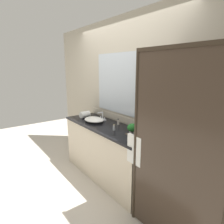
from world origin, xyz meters
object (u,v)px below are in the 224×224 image
potted_plant (132,128)px  rolled_towel_near_edge (85,114)px  rolled_towel_middle (85,115)px  amenity_bottle_shampoo (132,136)px  faucet (102,117)px  sink_basin (94,120)px  amenity_bottle_body_wash (114,128)px  amenity_bottle_conditioner (118,122)px

potted_plant → rolled_towel_near_edge: size_ratio=0.90×
rolled_towel_near_edge → rolled_towel_middle: rolled_towel_middle is taller
amenity_bottle_shampoo → potted_plant: bearing=136.5°
faucet → rolled_towel_near_edge: bearing=-168.2°
sink_basin → faucet: size_ratio=2.32×
potted_plant → amenity_bottle_body_wash: 0.33m
sink_basin → potted_plant: bearing=3.8°
amenity_bottle_body_wash → amenity_bottle_shampoo: (0.43, -0.03, 0.00)m
faucet → sink_basin: bearing=-90.0°
sink_basin → potted_plant: (0.90, 0.06, 0.06)m
faucet → amenity_bottle_conditioner: bearing=7.6°
faucet → potted_plant: bearing=-7.1°
rolled_towel_middle → faucet: bearing=25.5°
amenity_bottle_conditioner → rolled_towel_near_edge: bearing=-170.1°
amenity_bottle_shampoo → amenity_bottle_conditioner: size_ratio=1.02×
sink_basin → amenity_bottle_shampoo: (1.01, -0.05, 0.01)m
potted_plant → rolled_towel_near_edge: bearing=179.2°
potted_plant → amenity_bottle_conditioner: bearing=162.2°
sink_basin → potted_plant: potted_plant is taller
amenity_bottle_shampoo → rolled_towel_middle: size_ratio=0.51×
amenity_bottle_conditioner → amenity_bottle_body_wash: bearing=-51.1°
amenity_bottle_conditioner → rolled_towel_middle: size_ratio=0.50×
amenity_bottle_conditioner → rolled_towel_near_edge: amenity_bottle_conditioner is taller
faucet → amenity_bottle_conditioner: faucet is taller
faucet → potted_plant: 0.90m
faucet → amenity_bottle_body_wash: size_ratio=1.87×
amenity_bottle_body_wash → rolled_towel_near_edge: size_ratio=0.50×
sink_basin → amenity_bottle_shampoo: amenity_bottle_shampoo is taller
amenity_bottle_body_wash → rolled_towel_middle: (-0.92, 0.03, 0.01)m
amenity_bottle_conditioner → faucet: bearing=-172.4°
rolled_towel_middle → rolled_towel_near_edge: bearing=148.6°
amenity_bottle_conditioner → amenity_bottle_shampoo: bearing=-23.5°
faucet → rolled_towel_near_edge: faucet is taller
amenity_bottle_body_wash → amenity_bottle_conditioner: bearing=128.9°
faucet → potted_plant: potted_plant is taller
amenity_bottle_shampoo → amenity_bottle_conditioner: (-0.62, 0.27, -0.00)m
sink_basin → amenity_bottle_body_wash: size_ratio=4.34×
amenity_bottle_body_wash → amenity_bottle_conditioner: 0.31m
sink_basin → amenity_bottle_shampoo: 1.01m
sink_basin → rolled_towel_near_edge: 0.45m
amenity_bottle_conditioner → rolled_towel_near_edge: size_ratio=0.51×
sink_basin → amenity_bottle_conditioner: bearing=29.9°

